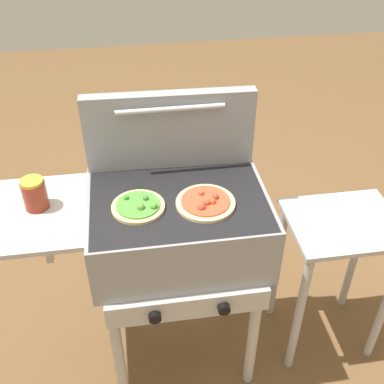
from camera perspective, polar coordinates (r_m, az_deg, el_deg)
The scene contains 7 objects.
ground_plane at distance 2.33m, azimuth -1.28°, elevation -18.40°, with size 8.00×8.00×0.00m, color brown.
grill at distance 1.75m, azimuth -2.05°, elevation -4.54°, with size 0.96×0.53×0.90m.
grill_lid_open at distance 1.76m, azimuth -2.69°, elevation 7.47°, with size 0.63×0.09×0.30m.
pizza_pepperoni at distance 1.63m, azimuth 1.66°, elevation -1.25°, with size 0.21×0.21×0.04m.
pizza_veggie at distance 1.62m, azimuth -6.44°, elevation -1.70°, with size 0.18×0.18×0.04m.
sauce_jar at distance 1.68m, azimuth -18.42°, elevation -0.23°, with size 0.08×0.08×0.11m.
prep_table at distance 2.09m, azimuth 16.93°, elevation -7.44°, with size 0.44×0.36×0.71m.
Camera 1 is at (-0.15, -1.30, 1.93)m, focal length 44.28 mm.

